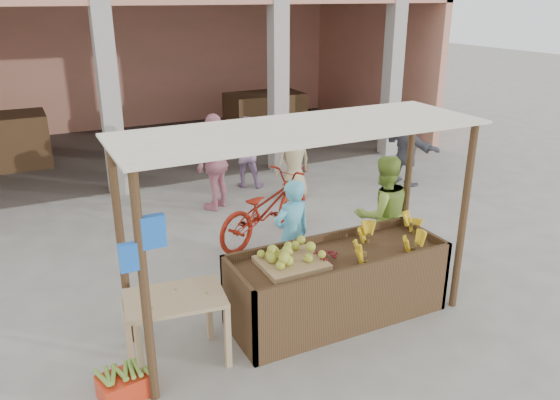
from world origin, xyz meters
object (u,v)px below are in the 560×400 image
side_table (175,308)px  motorcycle (265,207)px  red_crate (124,386)px  vendor_blue (292,232)px  fruit_stall (337,287)px  vendor_green (383,212)px

side_table → motorcycle: size_ratio=0.51×
side_table → red_crate: size_ratio=2.32×
vendor_blue → motorcycle: vendor_blue is taller
fruit_stall → red_crate: fruit_stall is taller
side_table → vendor_green: bearing=22.0°
vendor_green → vendor_blue: bearing=5.5°
fruit_stall → red_crate: 2.64m
fruit_stall → vendor_green: size_ratio=1.47×
side_table → vendor_green: (3.17, 0.80, 0.21)m
vendor_green → motorcycle: size_ratio=0.84×
vendor_blue → vendor_green: 1.36m
side_table → red_crate: (-0.63, -0.26, -0.55)m
red_crate → motorcycle: (2.78, 2.71, 0.43)m
red_crate → motorcycle: motorcycle is taller
red_crate → vendor_green: vendor_green is taller
fruit_stall → vendor_blue: size_ratio=1.61×
motorcycle → fruit_stall: bearing=152.5°
vendor_blue → vendor_green: size_ratio=0.91×
vendor_green → motorcycle: (-1.02, 1.64, -0.34)m
side_table → vendor_green: size_ratio=0.61×
fruit_stall → red_crate: (-2.61, -0.30, -0.28)m
vendor_blue → motorcycle: 1.59m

